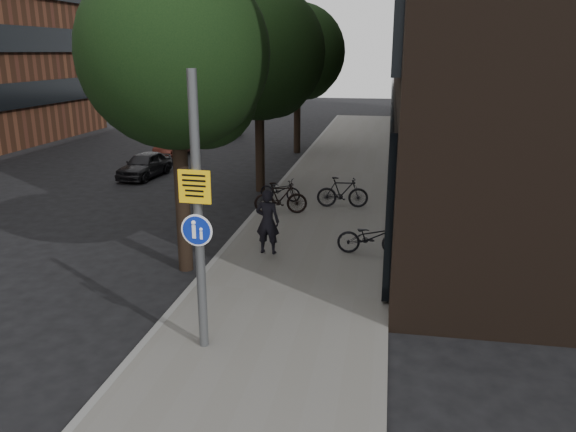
% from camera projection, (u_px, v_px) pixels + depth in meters
% --- Properties ---
extents(ground, '(120.00, 120.00, 0.00)m').
position_uv_depth(ground, '(239.00, 375.00, 9.62)').
color(ground, black).
rests_on(ground, ground).
extents(sidewalk, '(4.50, 60.00, 0.12)m').
position_uv_depth(sidewalk, '(323.00, 213.00, 19.00)').
color(sidewalk, '#605E59').
rests_on(sidewalk, ground).
extents(curb_edge, '(0.15, 60.00, 0.13)m').
position_uv_depth(curb_edge, '(258.00, 210.00, 19.38)').
color(curb_edge, slate).
rests_on(curb_edge, ground).
extents(street_tree_near, '(4.40, 4.40, 7.50)m').
position_uv_depth(street_tree_near, '(180.00, 62.00, 12.99)').
color(street_tree_near, black).
rests_on(street_tree_near, ground).
extents(street_tree_mid, '(5.00, 5.00, 7.80)m').
position_uv_depth(street_tree_mid, '(261.00, 58.00, 21.02)').
color(street_tree_mid, black).
rests_on(street_tree_mid, ground).
extents(street_tree_far, '(5.00, 5.00, 7.80)m').
position_uv_depth(street_tree_far, '(299.00, 56.00, 29.51)').
color(street_tree_far, black).
rests_on(street_tree_far, ground).
extents(signpost, '(0.57, 0.17, 4.96)m').
position_uv_depth(signpost, '(198.00, 215.00, 9.67)').
color(signpost, '#595B5E').
rests_on(signpost, sidewalk).
extents(pedestrian, '(0.67, 0.47, 1.76)m').
position_uv_depth(pedestrian, '(268.00, 221.00, 14.89)').
color(pedestrian, black).
rests_on(pedestrian, sidewalk).
extents(parked_bike_facade_near, '(1.82, 0.71, 0.94)m').
position_uv_depth(parked_bike_facade_near, '(371.00, 237.00, 14.94)').
color(parked_bike_facade_near, black).
rests_on(parked_bike_facade_near, sidewalk).
extents(parked_bike_facade_far, '(1.81, 0.66, 1.07)m').
position_uv_depth(parked_bike_facade_far, '(343.00, 192.00, 19.41)').
color(parked_bike_facade_far, black).
rests_on(parked_bike_facade_far, sidewalk).
extents(parked_bike_curb_near, '(1.62, 0.82, 0.81)m').
position_uv_depth(parked_bike_curb_near, '(280.00, 190.00, 20.31)').
color(parked_bike_curb_near, black).
rests_on(parked_bike_curb_near, sidewalk).
extents(parked_bike_curb_far, '(1.83, 0.82, 1.06)m').
position_uv_depth(parked_bike_curb_far, '(281.00, 198.00, 18.68)').
color(parked_bike_curb_far, black).
rests_on(parked_bike_curb_far, sidewalk).
extents(parked_car_near, '(1.61, 3.38, 1.11)m').
position_uv_depth(parked_car_near, '(145.00, 165.00, 24.61)').
color(parked_car_near, black).
rests_on(parked_car_near, ground).
extents(parked_car_mid, '(1.28, 3.35, 1.09)m').
position_uv_depth(parked_car_mid, '(175.00, 146.00, 29.64)').
color(parked_car_mid, '#501F16').
rests_on(parked_car_mid, ground).
extents(parked_car_far, '(1.87, 3.99, 1.13)m').
position_uv_depth(parked_car_far, '(224.00, 129.00, 35.83)').
color(parked_car_far, black).
rests_on(parked_car_far, ground).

